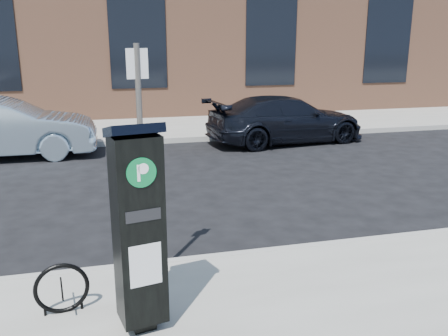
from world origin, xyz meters
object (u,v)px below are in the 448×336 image
object	(u,v)px
parking_kiosk	(138,227)
car_silver	(1,128)
bike_rack	(62,289)
car_dark	(286,119)
sign_pole	(142,166)

from	to	relation	value
parking_kiosk	car_silver	distance (m)	9.11
parking_kiosk	bike_rack	world-z (taller)	parking_kiosk
parking_kiosk	car_silver	world-z (taller)	parking_kiosk
car_silver	car_dark	xyz separation A→B (m)	(7.72, 0.07, -0.09)
sign_pole	car_dark	bearing A→B (deg)	45.60
sign_pole	car_silver	distance (m)	8.12
parking_kiosk	car_dark	world-z (taller)	parking_kiosk
car_dark	car_silver	bearing A→B (deg)	83.34
sign_pole	car_silver	xyz separation A→B (m)	(-2.95, 7.53, -0.73)
sign_pole	bike_rack	xyz separation A→B (m)	(-0.92, -0.65, -1.08)
sign_pole	car_silver	size ratio (longest dim) A/B	0.58
parking_kiosk	bike_rack	distance (m)	1.20
parking_kiosk	sign_pole	bearing A→B (deg)	71.71
sign_pole	bike_rack	world-z (taller)	sign_pole
bike_rack	car_silver	distance (m)	8.44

